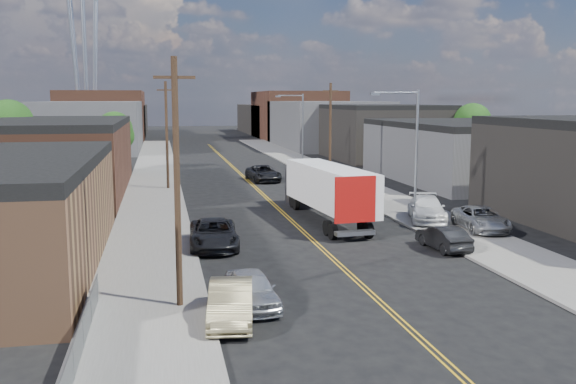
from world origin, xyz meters
name	(u,v)px	position (x,y,z in m)	size (l,w,h in m)	color
ground	(237,170)	(0.00, 60.00, 0.00)	(260.00, 260.00, 0.00)	black
centerline	(255,187)	(0.00, 45.00, 0.01)	(0.32, 120.00, 0.01)	gold
sidewalk_left	(154,189)	(-9.50, 45.00, 0.07)	(5.00, 140.00, 0.15)	slate
sidewalk_right	(350,184)	(9.50, 45.00, 0.07)	(5.00, 140.00, 0.15)	slate
warehouse_brown	(55,157)	(-18.00, 44.00, 3.30)	(12.00, 26.00, 6.60)	#522F20
industrial_right_b	(464,151)	(22.00, 46.00, 3.05)	(14.00, 24.00, 6.10)	#38383B
industrial_right_c	(380,132)	(22.00, 72.00, 3.80)	(14.00, 22.00, 7.60)	black
skyline_left_a	(91,126)	(-20.00, 95.00, 4.00)	(16.00, 30.00, 8.00)	#38383B
skyline_right_a	(326,124)	(20.00, 95.00, 4.00)	(16.00, 30.00, 8.00)	#38383B
skyline_left_b	(103,116)	(-20.00, 120.00, 5.00)	(16.00, 26.00, 10.00)	#522F20
skyline_right_b	(296,115)	(20.00, 120.00, 5.00)	(16.00, 26.00, 10.00)	#522F20
skyline_left_c	(111,120)	(-20.00, 140.00, 3.50)	(16.00, 40.00, 7.00)	black
skyline_right_c	(279,119)	(20.00, 140.00, 3.50)	(16.00, 40.00, 7.00)	black
streetlight_near	(411,145)	(7.60, 25.00, 5.33)	(3.39, 0.25, 9.00)	gray
streetlight_far	(299,125)	(7.60, 60.00, 5.33)	(3.39, 0.25, 9.00)	gray
utility_pole_left_near	(177,182)	(-8.20, 10.00, 5.14)	(1.60, 0.26, 10.00)	black
utility_pole_left_far	(167,135)	(-8.20, 45.00, 5.14)	(1.60, 0.26, 10.00)	black
utility_pole_right	(330,131)	(8.20, 48.00, 5.14)	(1.60, 0.26, 10.00)	black
chainlink_fence	(73,364)	(-11.50, 3.50, 0.66)	(0.05, 16.00, 1.22)	slate
tree_left_mid	(10,128)	(-23.94, 55.00, 5.48)	(5.10, 5.04, 8.37)	black
tree_left_far	(115,132)	(-13.94, 62.00, 4.57)	(4.35, 4.20, 6.97)	black
tree_right_far	(473,125)	(30.06, 60.00, 5.18)	(4.85, 4.76, 7.91)	black
semi_truck	(324,188)	(2.33, 27.69, 2.23)	(3.66, 15.16, 3.91)	white
car_left_a	(252,289)	(-5.33, 9.64, 0.74)	(1.74, 4.32, 1.47)	#B9BBBF
car_left_b	(231,302)	(-6.36, 8.00, 0.77)	(1.62, 4.65, 1.53)	#8B815B
car_left_c	(214,234)	(-5.98, 20.41, 0.80)	(2.66, 5.78, 1.61)	black
car_right_oncoming	(443,238)	(6.60, 17.44, 0.69)	(1.45, 4.17, 1.37)	black
car_right_lot_a	(481,219)	(11.00, 21.42, 0.89)	(2.44, 5.29, 1.47)	#97999B
car_right_lot_b	(427,209)	(8.94, 25.17, 0.96)	(2.27, 5.58, 1.62)	silver
car_right_lot_c	(350,180)	(8.59, 42.27, 0.81)	(1.57, 3.90, 1.33)	black
car_ahead_truck	(263,173)	(1.50, 49.40, 0.82)	(2.71, 5.87, 1.63)	black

